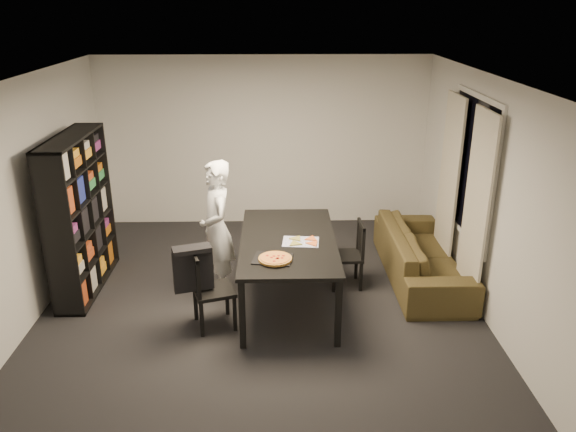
{
  "coord_description": "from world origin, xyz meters",
  "views": [
    {
      "loc": [
        0.18,
        -5.69,
        3.34
      ],
      "look_at": [
        0.32,
        0.24,
        1.05
      ],
      "focal_mm": 35.0,
      "sensor_mm": 36.0,
      "label": 1
    }
  ],
  "objects_px": {
    "baking_tray": "(273,259)",
    "sofa": "(422,255)",
    "chair_right": "(353,250)",
    "chair_left": "(206,285)",
    "dining_table": "(288,245)",
    "bookshelf": "(80,215)",
    "pepperoni_pizza": "(275,259)",
    "person": "(217,229)"
  },
  "relations": [
    {
      "from": "dining_table",
      "to": "pepperoni_pizza",
      "type": "height_order",
      "value": "pepperoni_pizza"
    },
    {
      "from": "chair_right",
      "to": "pepperoni_pizza",
      "type": "bearing_deg",
      "value": -46.46
    },
    {
      "from": "person",
      "to": "pepperoni_pizza",
      "type": "xyz_separation_m",
      "value": [
        0.69,
        -0.84,
        0.01
      ]
    },
    {
      "from": "chair_right",
      "to": "sofa",
      "type": "bearing_deg",
      "value": 99.18
    },
    {
      "from": "baking_tray",
      "to": "sofa",
      "type": "relative_size",
      "value": 0.18
    },
    {
      "from": "pepperoni_pizza",
      "to": "sofa",
      "type": "xyz_separation_m",
      "value": [
        1.86,
        1.16,
        -0.52
      ]
    },
    {
      "from": "bookshelf",
      "to": "dining_table",
      "type": "bearing_deg",
      "value": -10.54
    },
    {
      "from": "bookshelf",
      "to": "dining_table",
      "type": "height_order",
      "value": "bookshelf"
    },
    {
      "from": "dining_table",
      "to": "chair_left",
      "type": "height_order",
      "value": "chair_left"
    },
    {
      "from": "baking_tray",
      "to": "sofa",
      "type": "distance_m",
      "value": 2.25
    },
    {
      "from": "dining_table",
      "to": "pepperoni_pizza",
      "type": "bearing_deg",
      "value": -104.77
    },
    {
      "from": "chair_right",
      "to": "chair_left",
      "type": "bearing_deg",
      "value": -63.71
    },
    {
      "from": "bookshelf",
      "to": "dining_table",
      "type": "xyz_separation_m",
      "value": [
        2.47,
        -0.46,
        -0.21
      ]
    },
    {
      "from": "chair_right",
      "to": "dining_table",
      "type": "bearing_deg",
      "value": -65.06
    },
    {
      "from": "chair_left",
      "to": "sofa",
      "type": "relative_size",
      "value": 0.41
    },
    {
      "from": "chair_left",
      "to": "person",
      "type": "height_order",
      "value": "person"
    },
    {
      "from": "sofa",
      "to": "person",
      "type": "bearing_deg",
      "value": 97.04
    },
    {
      "from": "chair_right",
      "to": "person",
      "type": "relative_size",
      "value": 0.51
    },
    {
      "from": "chair_right",
      "to": "person",
      "type": "distance_m",
      "value": 1.68
    },
    {
      "from": "bookshelf",
      "to": "person",
      "type": "bearing_deg",
      "value": -6.25
    },
    {
      "from": "bookshelf",
      "to": "sofa",
      "type": "height_order",
      "value": "bookshelf"
    },
    {
      "from": "dining_table",
      "to": "baking_tray",
      "type": "relative_size",
      "value": 4.84
    },
    {
      "from": "chair_left",
      "to": "chair_right",
      "type": "height_order",
      "value": "chair_left"
    },
    {
      "from": "dining_table",
      "to": "chair_right",
      "type": "bearing_deg",
      "value": 27.19
    },
    {
      "from": "chair_left",
      "to": "chair_right",
      "type": "distance_m",
      "value": 1.92
    },
    {
      "from": "chair_left",
      "to": "sofa",
      "type": "bearing_deg",
      "value": -84.83
    },
    {
      "from": "sofa",
      "to": "baking_tray",
      "type": "bearing_deg",
      "value": 120.59
    },
    {
      "from": "person",
      "to": "pepperoni_pizza",
      "type": "height_order",
      "value": "person"
    },
    {
      "from": "chair_left",
      "to": "chair_right",
      "type": "bearing_deg",
      "value": -79.27
    },
    {
      "from": "bookshelf",
      "to": "pepperoni_pizza",
      "type": "xyz_separation_m",
      "value": [
        2.32,
        -1.02,
        -0.12
      ]
    },
    {
      "from": "dining_table",
      "to": "chair_left",
      "type": "relative_size",
      "value": 2.16
    },
    {
      "from": "dining_table",
      "to": "chair_right",
      "type": "xyz_separation_m",
      "value": [
        0.8,
        0.41,
        -0.26
      ]
    },
    {
      "from": "person",
      "to": "pepperoni_pizza",
      "type": "relative_size",
      "value": 4.71
    },
    {
      "from": "person",
      "to": "baking_tray",
      "type": "relative_size",
      "value": 4.12
    },
    {
      "from": "bookshelf",
      "to": "person",
      "type": "relative_size",
      "value": 1.15
    },
    {
      "from": "chair_left",
      "to": "person",
      "type": "bearing_deg",
      "value": -21.98
    },
    {
      "from": "baking_tray",
      "to": "sofa",
      "type": "bearing_deg",
      "value": 30.59
    },
    {
      "from": "bookshelf",
      "to": "chair_left",
      "type": "xyz_separation_m",
      "value": [
        1.58,
        -0.97,
        -0.44
      ]
    },
    {
      "from": "sofa",
      "to": "bookshelf",
      "type": "bearing_deg",
      "value": 91.85
    },
    {
      "from": "chair_right",
      "to": "baking_tray",
      "type": "xyz_separation_m",
      "value": [
        -0.97,
        -0.93,
        0.34
      ]
    },
    {
      "from": "person",
      "to": "sofa",
      "type": "distance_m",
      "value": 2.62
    },
    {
      "from": "bookshelf",
      "to": "baking_tray",
      "type": "relative_size",
      "value": 4.75
    }
  ]
}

